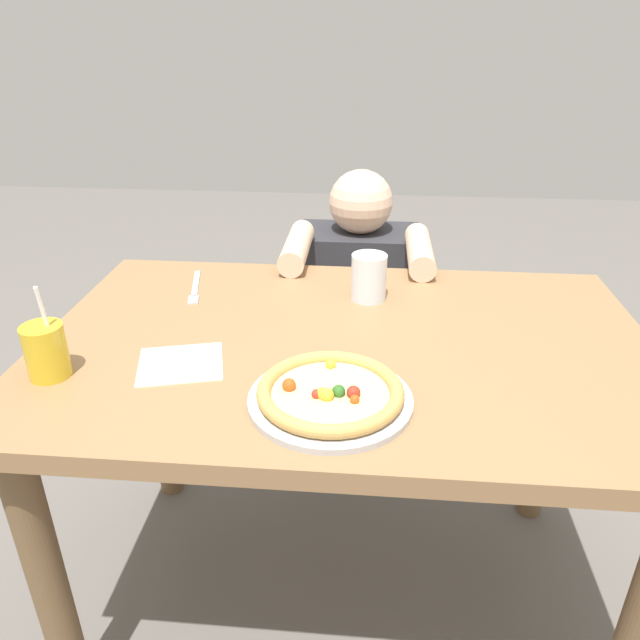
# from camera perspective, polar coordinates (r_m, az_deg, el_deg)

# --- Properties ---
(ground_plane) EXTENTS (8.00, 8.00, 0.00)m
(ground_plane) POSITION_cam_1_polar(r_m,az_deg,el_deg) (1.75, 1.91, -24.00)
(ground_plane) COLOR #66605B
(dining_table) EXTENTS (1.28, 0.83, 0.75)m
(dining_table) POSITION_cam_1_polar(r_m,az_deg,el_deg) (1.32, 2.32, -6.18)
(dining_table) COLOR #936D47
(dining_table) RESTS_ON ground
(pizza_near) EXTENTS (0.29, 0.29, 0.04)m
(pizza_near) POSITION_cam_1_polar(r_m,az_deg,el_deg) (1.05, 0.97, -7.03)
(pizza_near) COLOR #B7B7BC
(pizza_near) RESTS_ON dining_table
(drink_cup_colored) EXTENTS (0.08, 0.08, 0.18)m
(drink_cup_colored) POSITION_cam_1_polar(r_m,az_deg,el_deg) (1.22, -24.49, -2.67)
(drink_cup_colored) COLOR gold
(drink_cup_colored) RESTS_ON dining_table
(water_cup_clear) EXTENTS (0.08, 0.08, 0.11)m
(water_cup_clear) POSITION_cam_1_polar(r_m,az_deg,el_deg) (1.43, 4.64, 4.11)
(water_cup_clear) COLOR silver
(water_cup_clear) RESTS_ON dining_table
(paper_napkin) EXTENTS (0.19, 0.18, 0.00)m
(paper_napkin) POSITION_cam_1_polar(r_m,az_deg,el_deg) (1.20, -13.04, -4.06)
(paper_napkin) COLOR white
(paper_napkin) RESTS_ON dining_table
(fork) EXTENTS (0.06, 0.20, 0.00)m
(fork) POSITION_cam_1_polar(r_m,az_deg,el_deg) (1.53, -11.73, 2.94)
(fork) COLOR silver
(fork) RESTS_ON dining_table
(diner_seated) EXTENTS (0.41, 0.52, 0.95)m
(diner_seated) POSITION_cam_1_polar(r_m,az_deg,el_deg) (2.01, 3.51, -0.57)
(diner_seated) COLOR #333847
(diner_seated) RESTS_ON ground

